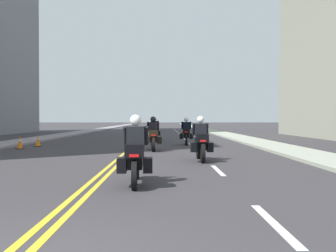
{
  "coord_description": "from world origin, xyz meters",
  "views": [
    {
      "loc": [
        1.61,
        -3.73,
        1.48
      ],
      "look_at": [
        1.82,
        16.23,
        1.15
      ],
      "focal_mm": 43.53,
      "sensor_mm": 36.0,
      "label": 1
    }
  ],
  "objects_px": {
    "motorcycle_4": "(155,131)",
    "motorcycle_1": "(201,143)",
    "motorcycle_2": "(153,137)",
    "traffic_cone_1": "(20,142)",
    "motorcycle_0": "(135,156)",
    "traffic_cone_2": "(38,140)",
    "motorcycle_3": "(186,133)"
  },
  "relations": [
    {
      "from": "motorcycle_4",
      "to": "motorcycle_1",
      "type": "bearing_deg",
      "value": -82.97
    },
    {
      "from": "motorcycle_2",
      "to": "traffic_cone_1",
      "type": "relative_size",
      "value": 3.52
    },
    {
      "from": "traffic_cone_1",
      "to": "motorcycle_1",
      "type": "bearing_deg",
      "value": -35.15
    },
    {
      "from": "motorcycle_1",
      "to": "motorcycle_4",
      "type": "relative_size",
      "value": 1.01
    },
    {
      "from": "motorcycle_4",
      "to": "traffic_cone_1",
      "type": "relative_size",
      "value": 3.32
    },
    {
      "from": "motorcycle_2",
      "to": "motorcycle_4",
      "type": "distance_m",
      "value": 9.06
    },
    {
      "from": "motorcycle_0",
      "to": "motorcycle_4",
      "type": "xyz_separation_m",
      "value": [
        0.02,
        18.99,
        0.0
      ]
    },
    {
      "from": "motorcycle_0",
      "to": "motorcycle_1",
      "type": "relative_size",
      "value": 1.01
    },
    {
      "from": "motorcycle_2",
      "to": "traffic_cone_2",
      "type": "height_order",
      "value": "motorcycle_2"
    },
    {
      "from": "motorcycle_1",
      "to": "motorcycle_4",
      "type": "xyz_separation_m",
      "value": [
        -1.92,
        13.82,
        -0.0
      ]
    },
    {
      "from": "motorcycle_3",
      "to": "traffic_cone_2",
      "type": "height_order",
      "value": "motorcycle_3"
    },
    {
      "from": "motorcycle_0",
      "to": "motorcycle_2",
      "type": "bearing_deg",
      "value": 87.27
    },
    {
      "from": "motorcycle_0",
      "to": "traffic_cone_2",
      "type": "xyz_separation_m",
      "value": [
        -6.18,
        12.96,
        -0.33
      ]
    },
    {
      "from": "motorcycle_1",
      "to": "motorcycle_3",
      "type": "height_order",
      "value": "motorcycle_1"
    },
    {
      "from": "motorcycle_0",
      "to": "motorcycle_4",
      "type": "height_order",
      "value": "motorcycle_4"
    },
    {
      "from": "motorcycle_2",
      "to": "traffic_cone_1",
      "type": "height_order",
      "value": "motorcycle_2"
    },
    {
      "from": "motorcycle_0",
      "to": "traffic_cone_2",
      "type": "height_order",
      "value": "motorcycle_0"
    },
    {
      "from": "motorcycle_2",
      "to": "traffic_cone_2",
      "type": "bearing_deg",
      "value": 151.77
    },
    {
      "from": "motorcycle_0",
      "to": "traffic_cone_2",
      "type": "bearing_deg",
      "value": 113.58
    },
    {
      "from": "motorcycle_2",
      "to": "motorcycle_3",
      "type": "height_order",
      "value": "motorcycle_2"
    },
    {
      "from": "motorcycle_3",
      "to": "traffic_cone_2",
      "type": "relative_size",
      "value": 3.42
    },
    {
      "from": "motorcycle_1",
      "to": "motorcycle_2",
      "type": "bearing_deg",
      "value": 110.16
    },
    {
      "from": "motorcycle_0",
      "to": "motorcycle_3",
      "type": "height_order",
      "value": "motorcycle_3"
    },
    {
      "from": "traffic_cone_2",
      "to": "motorcycle_4",
      "type": "bearing_deg",
      "value": 44.19
    },
    {
      "from": "motorcycle_1",
      "to": "motorcycle_3",
      "type": "relative_size",
      "value": 0.99
    },
    {
      "from": "motorcycle_4",
      "to": "motorcycle_3",
      "type": "bearing_deg",
      "value": -68.07
    },
    {
      "from": "motorcycle_0",
      "to": "traffic_cone_1",
      "type": "relative_size",
      "value": 3.39
    },
    {
      "from": "motorcycle_1",
      "to": "traffic_cone_1",
      "type": "xyz_separation_m",
      "value": [
        -8.46,
        5.96,
        -0.33
      ]
    },
    {
      "from": "motorcycle_4",
      "to": "traffic_cone_2",
      "type": "xyz_separation_m",
      "value": [
        -6.2,
        -6.03,
        -0.33
      ]
    },
    {
      "from": "motorcycle_0",
      "to": "motorcycle_2",
      "type": "relative_size",
      "value": 0.96
    },
    {
      "from": "traffic_cone_1",
      "to": "traffic_cone_2",
      "type": "distance_m",
      "value": 1.86
    },
    {
      "from": "motorcycle_0",
      "to": "motorcycle_2",
      "type": "distance_m",
      "value": 9.93
    }
  ]
}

